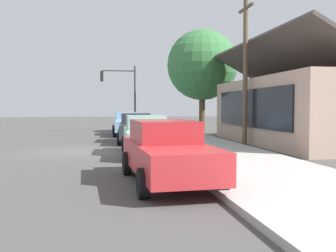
# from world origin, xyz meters

# --- Properties ---
(ground_plane) EXTENTS (120.00, 120.00, 0.00)m
(ground_plane) POSITION_xyz_m (0.00, 0.00, 0.00)
(ground_plane) COLOR #4C4947
(sidewalk_curb) EXTENTS (60.00, 4.20, 0.16)m
(sidewalk_curb) POSITION_xyz_m (0.00, 5.60, 0.08)
(sidewalk_curb) COLOR #B2AFA8
(sidewalk_curb) RESTS_ON ground
(car_skyblue) EXTENTS (4.73, 2.08, 1.59)m
(car_skyblue) POSITION_xyz_m (-9.22, 2.73, 0.82)
(car_skyblue) COLOR #8CB7E0
(car_skyblue) RESTS_ON ground
(car_charcoal) EXTENTS (4.63, 2.16, 1.59)m
(car_charcoal) POSITION_xyz_m (-3.79, 2.84, 0.81)
(car_charcoal) COLOR #2D3035
(car_charcoal) RESTS_ON ground
(car_seafoam) EXTENTS (4.77, 2.03, 1.59)m
(car_seafoam) POSITION_xyz_m (1.64, 2.81, 0.81)
(car_seafoam) COLOR #9ED1BC
(car_seafoam) RESTS_ON ground
(car_cherry) EXTENTS (4.88, 2.14, 1.59)m
(car_cherry) POSITION_xyz_m (7.49, 2.69, 0.82)
(car_cherry) COLOR red
(car_cherry) RESTS_ON ground
(storefront_building) EXTENTS (12.23, 7.21, 5.38)m
(storefront_building) POSITION_xyz_m (-1.61, 11.98, 1.85)
(storefront_building) COLOR tan
(storefront_building) RESTS_ON ground
(shade_tree) EXTENTS (5.12, 5.12, 7.55)m
(shade_tree) POSITION_xyz_m (-10.14, 8.23, 4.98)
(shade_tree) COLOR brown
(shade_tree) RESTS_ON ground
(traffic_light_main) EXTENTS (0.37, 2.79, 5.20)m
(traffic_light_main) POSITION_xyz_m (-13.55, 2.54, 3.49)
(traffic_light_main) COLOR #383833
(traffic_light_main) RESTS_ON ground
(utility_pole_wooden) EXTENTS (1.80, 0.24, 7.50)m
(utility_pole_wooden) POSITION_xyz_m (-1.43, 8.20, 3.93)
(utility_pole_wooden) COLOR brown
(utility_pole_wooden) RESTS_ON ground
(fire_hydrant_red) EXTENTS (0.22, 0.22, 0.71)m
(fire_hydrant_red) POSITION_xyz_m (2.48, 4.20, 0.50)
(fire_hydrant_red) COLOR red
(fire_hydrant_red) RESTS_ON sidewalk_curb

